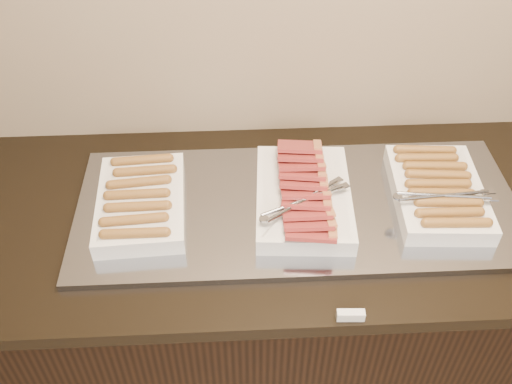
% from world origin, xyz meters
% --- Properties ---
extents(counter, '(2.06, 0.76, 0.90)m').
position_xyz_m(counter, '(0.00, 2.13, 0.45)').
color(counter, black).
rests_on(counter, ground).
extents(warming_tray, '(1.20, 0.50, 0.02)m').
position_xyz_m(warming_tray, '(0.02, 2.13, 0.91)').
color(warming_tray, gray).
rests_on(warming_tray, counter).
extents(dish_left, '(0.24, 0.35, 0.07)m').
position_xyz_m(dish_left, '(-0.41, 2.13, 0.95)').
color(dish_left, white).
rests_on(dish_left, warming_tray).
extents(dish_center, '(0.28, 0.41, 0.10)m').
position_xyz_m(dish_center, '(0.03, 2.13, 0.95)').
color(dish_center, white).
rests_on(dish_center, warming_tray).
extents(dish_right, '(0.27, 0.36, 0.08)m').
position_xyz_m(dish_right, '(0.39, 2.13, 0.95)').
color(dish_right, white).
rests_on(dish_right, warming_tray).
extents(label_holder, '(0.06, 0.02, 0.03)m').
position_xyz_m(label_holder, '(0.10, 1.77, 0.91)').
color(label_holder, white).
rests_on(label_holder, counter).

